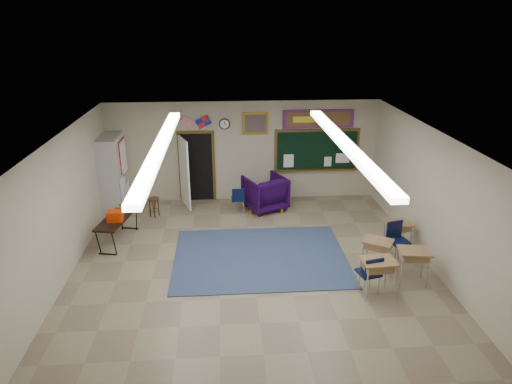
{
  "coord_description": "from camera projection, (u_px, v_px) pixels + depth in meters",
  "views": [
    {
      "loc": [
        -0.57,
        -8.57,
        5.31
      ],
      "look_at": [
        0.16,
        1.5,
        1.37
      ],
      "focal_mm": 32.0,
      "sensor_mm": 36.0,
      "label": 1
    }
  ],
  "objects": [
    {
      "name": "ceiling",
      "position": [
        254.0,
        142.0,
        8.84
      ],
      "size": [
        8.0,
        9.0,
        0.04
      ],
      "primitive_type": "cube",
      "color": "silver",
      "rests_on": "back_wall"
    },
    {
      "name": "student_chair_reading",
      "position": [
        238.0,
        200.0,
        12.97
      ],
      "size": [
        0.4,
        0.4,
        0.78
      ],
      "primitive_type": null,
      "rotation": [
        0.0,
        0.0,
        3.16
      ],
      "color": "#081033",
      "rests_on": "floor"
    },
    {
      "name": "wingback_armchair",
      "position": [
        265.0,
        193.0,
        13.2
      ],
      "size": [
        1.4,
        1.42,
        0.99
      ],
      "primitive_type": "imported",
      "rotation": [
        0.0,
        0.0,
        3.56
      ],
      "color": "#1C0532",
      "rests_on": "floor"
    },
    {
      "name": "student_desk_back_right",
      "position": [
        413.0,
        265.0,
        9.53
      ],
      "size": [
        0.7,
        0.56,
        0.77
      ],
      "rotation": [
        0.0,
        0.0,
        -0.13
      ],
      "color": "olive",
      "rests_on": "floor"
    },
    {
      "name": "student_desk_back_left",
      "position": [
        377.0,
        276.0,
        9.1
      ],
      "size": [
        0.69,
        0.54,
        0.8
      ],
      "rotation": [
        0.0,
        0.0,
        0.06
      ],
      "color": "olive",
      "rests_on": "floor"
    },
    {
      "name": "student_chair_desk_b",
      "position": [
        398.0,
        242.0,
        10.43
      ],
      "size": [
        0.55,
        0.55,
        0.89
      ],
      "primitive_type": null,
      "rotation": [
        0.0,
        0.0,
        0.28
      ],
      "color": "#081033",
      "rests_on": "floor"
    },
    {
      "name": "left_wall",
      "position": [
        55.0,
        218.0,
        9.12
      ],
      "size": [
        0.04,
        9.0,
        3.0
      ],
      "primitive_type": "cube",
      "color": "#BAB097",
      "rests_on": "floor"
    },
    {
      "name": "doorway",
      "position": [
        193.0,
        168.0,
        13.49
      ],
      "size": [
        1.1,
        0.89,
        2.16
      ],
      "color": "black",
      "rests_on": "back_wall"
    },
    {
      "name": "front_wall",
      "position": [
        280.0,
        372.0,
        5.2
      ],
      "size": [
        8.0,
        0.04,
        3.0
      ],
      "primitive_type": "cube",
      "color": "#BAB097",
      "rests_on": "floor"
    },
    {
      "name": "wooden_stool",
      "position": [
        154.0,
        207.0,
        12.75
      ],
      "size": [
        0.31,
        0.31,
        0.54
      ],
      "color": "#492F16",
      "rests_on": "floor"
    },
    {
      "name": "wall_clock",
      "position": [
        224.0,
        124.0,
        13.19
      ],
      "size": [
        0.32,
        0.05,
        0.32
      ],
      "color": "black",
      "rests_on": "back_wall"
    },
    {
      "name": "fluorescent_strips",
      "position": [
        254.0,
        145.0,
        8.86
      ],
      "size": [
        3.86,
        6.0,
        0.1
      ],
      "primitive_type": null,
      "color": "white",
      "rests_on": "ceiling"
    },
    {
      "name": "framed_art_print",
      "position": [
        255.0,
        123.0,
        13.25
      ],
      "size": [
        0.75,
        0.05,
        0.65
      ],
      "color": "#A88220",
      "rests_on": "back_wall"
    },
    {
      "name": "student_desk_front_right",
      "position": [
        397.0,
        235.0,
        10.89
      ],
      "size": [
        0.62,
        0.48,
        0.72
      ],
      "rotation": [
        0.0,
        0.0,
        0.04
      ],
      "color": "olive",
      "rests_on": "floor"
    },
    {
      "name": "student_chair_desk_a",
      "position": [
        368.0,
        274.0,
        9.19
      ],
      "size": [
        0.52,
        0.52,
        0.86
      ],
      "primitive_type": null,
      "rotation": [
        0.0,
        0.0,
        3.38
      ],
      "color": "#081033",
      "rests_on": "floor"
    },
    {
      "name": "storage_cabinet",
      "position": [
        114.0,
        174.0,
        12.86
      ],
      "size": [
        0.59,
        1.25,
        2.2
      ],
      "color": "#ACACA7",
      "rests_on": "floor"
    },
    {
      "name": "folding_table",
      "position": [
        118.0,
        228.0,
        11.31
      ],
      "size": [
        0.83,
        1.67,
        0.91
      ],
      "rotation": [
        0.0,
        0.0,
        -0.2
      ],
      "color": "black",
      "rests_on": "floor"
    },
    {
      "name": "right_wall",
      "position": [
        442.0,
        207.0,
        9.65
      ],
      "size": [
        0.04,
        9.0,
        3.0
      ],
      "primitive_type": "cube",
      "color": "#BAB097",
      "rests_on": "floor"
    },
    {
      "name": "student_desk_front_left",
      "position": [
        377.0,
        254.0,
        10.0
      ],
      "size": [
        0.77,
        0.72,
        0.74
      ],
      "rotation": [
        0.0,
        0.0,
        -0.56
      ],
      "color": "olive",
      "rests_on": "floor"
    },
    {
      "name": "area_rug",
      "position": [
        260.0,
        257.0,
        10.68
      ],
      "size": [
        4.0,
        3.0,
        0.02
      ],
      "primitive_type": "cube",
      "color": "#30405D",
      "rests_on": "floor"
    },
    {
      "name": "wall_flags",
      "position": [
        195.0,
        120.0,
        13.06
      ],
      "size": [
        1.16,
        0.06,
        0.7
      ],
      "primitive_type": null,
      "color": "red",
      "rests_on": "back_wall"
    },
    {
      "name": "back_wall",
      "position": [
        244.0,
        152.0,
        13.57
      ],
      "size": [
        8.0,
        0.04,
        3.0
      ],
      "primitive_type": "cube",
      "color": "#BAB097",
      "rests_on": "floor"
    },
    {
      "name": "bulletin_board",
      "position": [
        318.0,
        119.0,
        13.34
      ],
      "size": [
        2.1,
        0.05,
        0.55
      ],
      "color": "red",
      "rests_on": "back_wall"
    },
    {
      "name": "chalkboard",
      "position": [
        317.0,
        152.0,
        13.69
      ],
      "size": [
        2.55,
        0.14,
        1.3
      ],
      "color": "#533C17",
      "rests_on": "back_wall"
    },
    {
      "name": "floor",
      "position": [
        254.0,
        276.0,
        9.93
      ],
      "size": [
        9.0,
        9.0,
        0.0
      ],
      "primitive_type": "plane",
      "color": "#83775A",
      "rests_on": "ground"
    }
  ]
}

